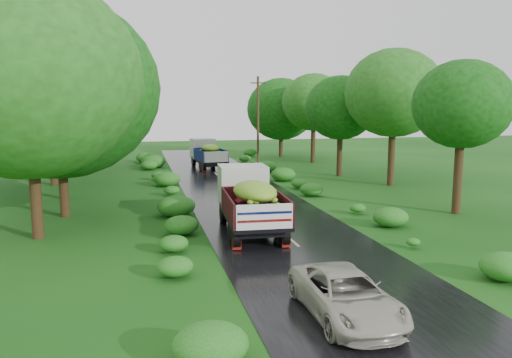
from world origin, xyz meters
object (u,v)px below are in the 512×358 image
object	(u,v)px
truck_near	(249,197)
utility_pole	(258,119)
car	(346,295)
truck_far	(207,152)

from	to	relation	value
truck_near	utility_pole	size ratio (longest dim) A/B	0.81
truck_near	utility_pole	world-z (taller)	utility_pole
car	utility_pole	size ratio (longest dim) A/B	0.54
truck_near	car	distance (m)	9.31
truck_far	utility_pole	distance (m)	5.99
truck_near	car	world-z (taller)	truck_near
truck_far	car	size ratio (longest dim) A/B	1.40
truck_far	utility_pole	xyz separation A→B (m)	(4.96, 1.99, 2.71)
utility_pole	car	bearing A→B (deg)	-77.95
car	utility_pole	bearing A→B (deg)	79.86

